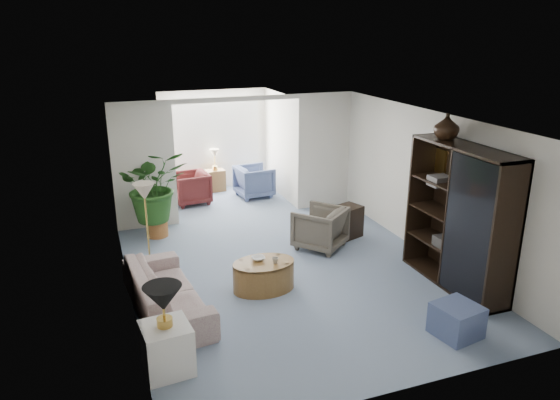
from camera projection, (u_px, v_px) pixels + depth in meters
name	position (u px, v px, depth m)	size (l,w,h in m)	color
floor	(293.00, 276.00, 8.44)	(6.00, 6.00, 0.00)	#8599B0
sunroom_floor	(227.00, 201.00, 12.09)	(2.60, 2.60, 0.00)	#8599B0
back_pier_left	(144.00, 167.00, 10.09)	(1.20, 0.12, 2.50)	white
back_pier_right	(324.00, 151.00, 11.34)	(1.20, 0.12, 2.50)	white
back_header	(238.00, 99.00, 10.34)	(2.60, 0.12, 0.10)	white
window_pane	(214.00, 132.00, 12.61)	(2.20, 0.02, 1.50)	white
window_blinds	(214.00, 132.00, 12.59)	(2.20, 0.02, 1.50)	white
framed_picture	(435.00, 162.00, 8.62)	(0.04, 0.50, 0.40)	#B0A18C
sofa	(166.00, 291.00, 7.30)	(2.13, 0.83, 0.62)	beige
end_table	(167.00, 348.00, 6.03)	(0.54, 0.54, 0.59)	white
table_lamp	(163.00, 298.00, 5.83)	(0.44, 0.44, 0.30)	black
floor_lamp	(144.00, 192.00, 8.57)	(0.36, 0.36, 0.28)	beige
coffee_table	(264.00, 276.00, 7.95)	(0.95, 0.95, 0.45)	brown
coffee_bowl	(258.00, 258.00, 7.95)	(0.20, 0.20, 0.05)	white
coffee_cup	(275.00, 260.00, 7.83)	(0.10, 0.10, 0.09)	#B6AE9F
wingback_chair	(320.00, 228.00, 9.42)	(0.80, 0.82, 0.75)	#5B5548
side_table_dark	(347.00, 221.00, 9.94)	(0.50, 0.40, 0.60)	black
entertainment_cabinet	(459.00, 218.00, 7.85)	(0.52, 1.97, 2.18)	black
cabinet_urn	(447.00, 126.00, 7.89)	(0.38, 0.38, 0.39)	black
ottoman	(457.00, 320.00, 6.77)	(0.53, 0.53, 0.42)	slate
plant_pot	(157.00, 228.00, 10.01)	(0.40, 0.40, 0.32)	#A3612F
house_plant	(154.00, 185.00, 9.74)	(1.23, 1.07, 1.37)	#234F1B
sunroom_chair_blue	(254.00, 181.00, 12.29)	(0.78, 0.80, 0.73)	slate
sunroom_chair_maroon	(191.00, 188.00, 11.80)	(0.76, 0.79, 0.71)	#531D1C
sunroom_table	(216.00, 180.00, 12.75)	(0.43, 0.33, 0.52)	brown
shelf_clutter	(460.00, 220.00, 7.77)	(0.30, 1.16, 1.06)	#464341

